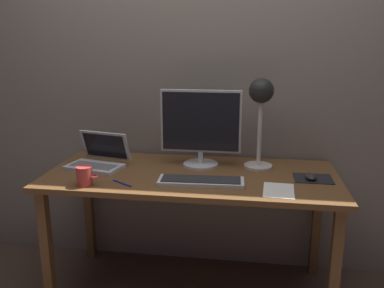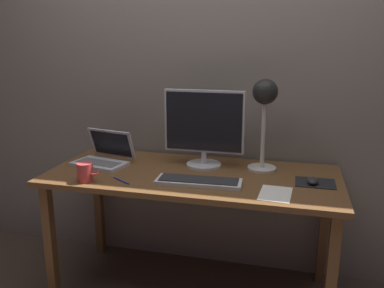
{
  "view_description": "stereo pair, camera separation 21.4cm",
  "coord_description": "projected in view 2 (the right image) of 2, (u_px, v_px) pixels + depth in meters",
  "views": [
    {
      "loc": [
        0.31,
        -2.1,
        1.46
      ],
      "look_at": [
        0.01,
        -0.05,
        0.92
      ],
      "focal_mm": 37.87,
      "sensor_mm": 36.0,
      "label": 1
    },
    {
      "loc": [
        0.52,
        -2.06,
        1.46
      ],
      "look_at": [
        0.01,
        -0.05,
        0.92
      ],
      "focal_mm": 37.87,
      "sensor_mm": 36.0,
      "label": 2
    }
  ],
  "objects": [
    {
      "name": "back_wall",
      "position": [
        209.0,
        66.0,
        2.47
      ],
      "size": [
        4.8,
        0.06,
        2.6
      ],
      "primitive_type": "cube",
      "color": "gray",
      "rests_on": "ground"
    },
    {
      "name": "desk",
      "position": [
        193.0,
        187.0,
        2.26
      ],
      "size": [
        1.6,
        0.7,
        0.74
      ],
      "color": "brown",
      "rests_on": "ground"
    },
    {
      "name": "monitor",
      "position": [
        204.0,
        126.0,
        2.3
      ],
      "size": [
        0.46,
        0.2,
        0.44
      ],
      "color": "silver",
      "rests_on": "desk"
    },
    {
      "name": "keyboard_main",
      "position": [
        199.0,
        181.0,
        2.07
      ],
      "size": [
        0.45,
        0.16,
        0.03
      ],
      "color": "silver",
      "rests_on": "desk"
    },
    {
      "name": "laptop",
      "position": [
        105.0,
        154.0,
        2.41
      ],
      "size": [
        0.35,
        0.3,
        0.19
      ],
      "color": "silver",
      "rests_on": "desk"
    },
    {
      "name": "desk_lamp",
      "position": [
        265.0,
        104.0,
        2.21
      ],
      "size": [
        0.16,
        0.16,
        0.51
      ],
      "color": "beige",
      "rests_on": "desk"
    },
    {
      "name": "mousepad",
      "position": [
        315.0,
        183.0,
        2.08
      ],
      "size": [
        0.2,
        0.16,
        0.0
      ],
      "primitive_type": "cube",
      "color": "black",
      "rests_on": "desk"
    },
    {
      "name": "mouse",
      "position": [
        312.0,
        180.0,
        2.06
      ],
      "size": [
        0.06,
        0.1,
        0.03
      ],
      "primitive_type": "ellipsoid",
      "color": "#28282B",
      "rests_on": "mousepad"
    },
    {
      "name": "coffee_mug",
      "position": [
        85.0,
        172.0,
        2.1
      ],
      "size": [
        0.12,
        0.08,
        0.1
      ],
      "color": "#CC3F3F",
      "rests_on": "desk"
    },
    {
      "name": "paper_sheet_near_mouse",
      "position": [
        275.0,
        194.0,
        1.94
      ],
      "size": [
        0.16,
        0.22,
        0.0
      ],
      "primitive_type": "cube",
      "rotation": [
        0.0,
        0.0,
        -0.06
      ],
      "color": "white",
      "rests_on": "desk"
    },
    {
      "name": "pen",
      "position": [
        121.0,
        180.0,
        2.11
      ],
      "size": [
        0.12,
        0.08,
        0.01
      ],
      "primitive_type": "cylinder",
      "rotation": [
        0.0,
        1.57,
        -0.57
      ],
      "color": "#2633A5",
      "rests_on": "desk"
    }
  ]
}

